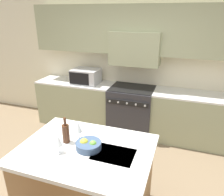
% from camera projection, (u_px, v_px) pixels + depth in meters
% --- Properties ---
extents(back_cabinetry, '(10.00, 0.46, 2.70)m').
position_uv_depth(back_cabinetry, '(137.00, 49.00, 4.10)').
color(back_cabinetry, beige).
rests_on(back_cabinetry, ground_plane).
extents(back_counter, '(3.98, 0.62, 0.93)m').
position_uv_depth(back_counter, '(132.00, 110.00, 4.31)').
color(back_counter, gray).
rests_on(back_counter, ground_plane).
extents(range_stove, '(0.83, 0.70, 0.94)m').
position_uv_depth(range_stove, '(131.00, 110.00, 4.29)').
color(range_stove, '#2D2D33').
rests_on(range_stove, ground_plane).
extents(microwave, '(0.53, 0.44, 0.28)m').
position_uv_depth(microwave, '(86.00, 76.00, 4.37)').
color(microwave, '#B7B7BC').
rests_on(microwave, back_counter).
extents(kitchen_island, '(1.42, 1.06, 0.91)m').
position_uv_depth(kitchen_island, '(87.00, 182.00, 2.50)').
color(kitchen_island, olive).
rests_on(kitchen_island, ground_plane).
extents(wine_bottle, '(0.08, 0.08, 0.30)m').
position_uv_depth(wine_bottle, '(66.00, 133.00, 2.40)').
color(wine_bottle, '#422314').
rests_on(wine_bottle, kitchen_island).
extents(wine_glass_near, '(0.08, 0.08, 0.21)m').
position_uv_depth(wine_glass_near, '(58.00, 141.00, 2.21)').
color(wine_glass_near, white).
rests_on(wine_glass_near, kitchen_island).
extents(wine_glass_far, '(0.08, 0.08, 0.21)m').
position_uv_depth(wine_glass_far, '(79.00, 128.00, 2.46)').
color(wine_glass_far, white).
rests_on(wine_glass_far, kitchen_island).
extents(fruit_bowl, '(0.27, 0.27, 0.11)m').
position_uv_depth(fruit_bowl, '(88.00, 145.00, 2.31)').
color(fruit_bowl, '#384C6B').
rests_on(fruit_bowl, kitchen_island).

